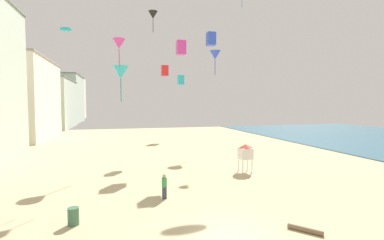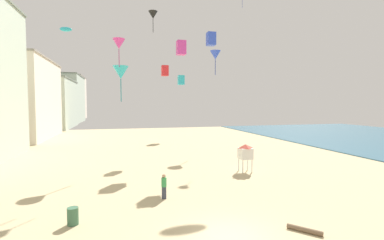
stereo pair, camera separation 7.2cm
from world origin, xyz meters
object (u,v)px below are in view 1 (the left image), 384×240
Objects in this scene: beach_trash_bin at (73,216)px; kite_cyan_parafoil at (66,29)px; kite_magenta_delta at (119,44)px; kite_blue_delta_2 at (215,55)px; driftwood_log at (305,230)px; kite_blue_box at (211,39)px; lifeguard_stand at (245,152)px; kite_red_box at (165,71)px; kite_cyan_box at (181,80)px; kite_magenta_box at (181,48)px; kite_black_delta at (153,15)px; kite_cyan_delta at (121,73)px; kite_flyer at (164,185)px.

kite_cyan_parafoil is (-3.19, 18.68, 14.08)m from beach_trash_bin.
kite_magenta_delta is 0.69× the size of kite_blue_delta_2.
driftwood_log is (11.03, -3.77, -0.33)m from beach_trash_bin.
kite_cyan_parafoil reaches higher than kite_blue_box.
driftwood_log is 1.30× the size of kite_cyan_parafoil.
kite_red_box is at bearing 123.58° from lifeguard_stand.
kite_blue_delta_2 is at bearing 79.80° from driftwood_log.
lifeguard_stand is 14.64m from kite_magenta_delta.
kite_magenta_box is (-4.30, -19.43, 1.98)m from kite_cyan_box.
kite_black_delta is 1.47× the size of kite_blue_box.
kite_magenta_box is at bearing 28.72° from kite_cyan_delta.
kite_cyan_box is at bearing 96.02° from lifeguard_stand.
kite_black_delta is at bearing -160.29° from kite_flyer.
kite_cyan_parafoil is at bearing -134.47° from kite_cyan_box.
kite_magenta_delta is at bearing -58.83° from kite_cyan_parafoil.
lifeguard_stand is at bearing -28.59° from kite_black_delta.
kite_magenta_box is 0.46× the size of kite_blue_delta_2.
kite_blue_delta_2 is (15.80, 22.72, 12.76)m from beach_trash_bin.
beach_trash_bin is at bearing -39.38° from kite_flyer.
beach_trash_bin is at bearing -142.96° from lifeguard_stand.
beach_trash_bin is at bearing -104.67° from kite_magenta_delta.
beach_trash_bin is 0.66× the size of kite_blue_box.
kite_red_box is (-5.79, -16.90, -0.40)m from kite_cyan_box.
lifeguard_stand is 23.55m from kite_cyan_parafoil.
kite_cyan_parafoil reaches higher than kite_magenta_delta.
kite_magenta_delta is (-2.72, 6.63, 10.38)m from kite_flyer.
kite_cyan_delta is at bearing -176.20° from kite_blue_box.
kite_blue_box is (9.39, 0.62, 3.89)m from kite_cyan_delta.
kite_flyer is 8.78m from driftwood_log.
kite_blue_box is at bearing 3.80° from kite_cyan_delta.
kite_magenta_box is at bearing 48.16° from kite_black_delta.
kite_blue_delta_2 is at bearing -81.01° from kite_cyan_box.
kite_magenta_box is (12.60, -2.21, -1.81)m from kite_cyan_parafoil.
kite_cyan_delta is (-3.11, 0.41, -5.57)m from kite_black_delta.
lifeguard_stand is 12.21m from driftwood_log.
kite_cyan_box is (2.68, 39.67, 10.61)m from driftwood_log.
kite_blue_box is at bearing -94.37° from kite_cyan_box.
lifeguard_stand is at bearing -62.76° from kite_red_box.
kite_cyan_box is 0.51× the size of kite_cyan_delta.
kite_blue_delta_2 is at bearing 37.09° from kite_cyan_delta.
kite_blue_box is at bearing 48.11° from beach_trash_bin.
kite_blue_box is 0.86× the size of kite_magenta_box.
driftwood_log is 1.04× the size of kite_magenta_box.
driftwood_log is 0.95× the size of kite_cyan_box.
kite_cyan_box reaches higher than driftwood_log.
beach_trash_bin is 0.57× the size of kite_magenta_box.
kite_blue_delta_2 is (13.35, 13.36, 1.92)m from kite_magenta_delta.
kite_cyan_delta reaches higher than kite_flyer.
kite_cyan_box is at bearing 77.52° from kite_magenta_box.
kite_flyer is 13.30m from kite_cyan_delta.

